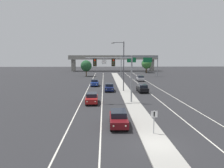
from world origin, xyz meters
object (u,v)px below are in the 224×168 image
Objects in this scene: street_lamp_median at (123,63)px; car_receding_black at (142,88)px; overhead_signal_mast at (117,69)px; tree_far_left_c at (86,66)px; highway_sign_gantry at (139,59)px; median_sign_post at (154,118)px; car_oncoming_red at (92,98)px; car_oncoming_darkred at (118,118)px; car_oncoming_blue at (95,83)px; car_oncoming_navy at (109,87)px; car_receding_silver at (140,78)px; tree_far_right_c at (147,64)px; tree_far_right_a at (146,64)px.

car_receding_black is at bearing -11.56° from street_lamp_median.
tree_far_left_c is (-8.38, 44.17, -1.54)m from overhead_signal_mast.
highway_sign_gantry is at bearing -4.91° from tree_far_left_c.
overhead_signal_mast is at bearing 100.83° from median_sign_post.
highway_sign_gantry reaches higher than car_oncoming_red.
overhead_signal_mast is 5.95m from car_oncoming_red.
car_oncoming_darkred is 30.26m from car_oncoming_blue.
car_oncoming_blue is at bearing 113.06° from car_oncoming_navy.
median_sign_post is 0.49× the size of car_oncoming_blue.
car_oncoming_navy is at bearing -110.26° from highway_sign_gantry.
overhead_signal_mast reaches higher than car_oncoming_blue.
median_sign_post reaches higher than car_oncoming_blue.
overhead_signal_mast is 30.78m from car_receding_silver.
street_lamp_median is 13.00m from car_oncoming_red.
overhead_signal_mast reaches higher than car_receding_silver.
street_lamp_median reaches higher than tree_far_left_c.
car_receding_black is (5.78, 9.81, -4.51)m from overhead_signal_mast.
car_receding_black is (6.25, 20.57, 0.00)m from car_oncoming_darkred.
street_lamp_median is at bearing -106.94° from tree_far_right_c.
overhead_signal_mast is 1.22× the size of tree_far_right_c.
car_receding_silver is (6.12, 42.73, -0.77)m from median_sign_post.
highway_sign_gantry reaches higher than car_receding_silver.
car_oncoming_navy is at bearing 166.45° from car_receding_black.
car_oncoming_navy is 1.00× the size of car_receding_silver.
highway_sign_gantry is 2.25× the size of tree_far_right_c.
street_lamp_median is at bearing 61.77° from car_oncoming_red.
tree_far_right_a is at bearing 72.04° from highway_sign_gantry.
median_sign_post is at bearing -88.12° from street_lamp_median.
overhead_signal_mast reaches higher than car_receding_black.
street_lamp_median is at bearing -16.42° from car_oncoming_navy.
highway_sign_gantry is at bearing 78.27° from car_oncoming_darkred.
car_receding_black and car_receding_silver have the same top height.
street_lamp_median reaches higher than car_oncoming_blue.
highway_sign_gantry reaches higher than tree_far_right_a.
overhead_signal_mast reaches higher than tree_far_left_c.
car_oncoming_red is 13.73m from car_receding_black.
car_receding_black is (3.18, 23.37, -0.77)m from median_sign_post.
car_receding_black is 33.51m from highway_sign_gantry.
car_receding_silver is at bearing 81.38° from car_receding_black.
car_oncoming_red and car_oncoming_blue have the same top height.
overhead_signal_mast reaches higher than car_oncoming_navy.
tree_far_left_c reaches higher than car_oncoming_darkred.
tree_far_right_c reaches higher than car_oncoming_blue.
car_receding_silver is 0.77× the size of tree_far_right_c.
tree_far_left_c is at bearing 100.76° from median_sign_post.
car_receding_black is 53.17m from tree_far_right_a.
car_oncoming_red is (-6.47, 13.60, -0.77)m from median_sign_post.
median_sign_post is at bearing -97.75° from car_receding_black.
tree_far_left_c is (-14.15, 34.36, 2.96)m from car_receding_black.
car_oncoming_red is 0.78× the size of tree_far_left_c.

